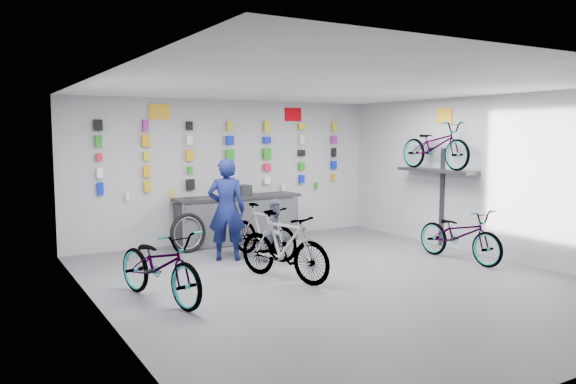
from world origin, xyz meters
TOP-DOWN VIEW (x-y plane):
  - floor at (0.00, 0.00)m, footprint 8.00×8.00m
  - ceiling at (0.00, 0.00)m, footprint 8.00×8.00m
  - wall_back at (0.00, 4.00)m, footprint 7.00×0.00m
  - wall_left at (-3.50, 0.00)m, footprint 0.00×8.00m
  - wall_right at (3.50, 0.00)m, footprint 0.00×8.00m
  - counter at (0.00, 3.54)m, footprint 2.70×0.66m
  - merch_wall at (-0.05, 3.93)m, footprint 5.55×0.08m
  - wall_bracket at (3.33, 1.20)m, footprint 0.39×1.90m
  - sign_left at (-1.50, 3.98)m, footprint 0.42×0.02m
  - sign_right at (1.60, 3.98)m, footprint 0.42×0.02m
  - sign_side at (3.48, 1.20)m, footprint 0.02×0.40m
  - bike_left at (-2.69, 0.37)m, footprint 1.15×2.03m
  - bike_center at (-0.67, 0.48)m, footprint 1.08×1.86m
  - bike_right at (2.74, 0.03)m, footprint 0.73×1.87m
  - bike_service at (-0.19, 2.05)m, footprint 0.92×1.73m
  - bike_wall at (3.25, 1.20)m, footprint 0.63×1.80m
  - clerk at (-0.87, 2.19)m, footprint 0.81×0.72m
  - customer at (-0.12, 1.69)m, footprint 0.56×0.44m
  - spare_wheel at (-1.25, 3.17)m, footprint 0.78×0.26m
  - register at (0.11, 3.55)m, footprint 0.34×0.35m

SIDE VIEW (x-z plane):
  - floor at x=0.00m, z-range 0.00..0.00m
  - spare_wheel at x=-1.25m, z-range 0.00..0.77m
  - bike_right at x=2.74m, z-range 0.00..0.96m
  - counter at x=0.00m, z-range -0.01..0.99m
  - bike_service at x=-0.19m, z-range 0.00..1.00m
  - bike_left at x=-2.69m, z-range 0.00..1.01m
  - bike_center at x=-0.67m, z-range 0.00..1.08m
  - customer at x=-0.12m, z-range 0.00..1.13m
  - clerk at x=-0.87m, z-range 0.00..1.86m
  - register at x=0.11m, z-range 1.00..1.22m
  - wall_bracket at x=3.33m, z-range 0.46..2.46m
  - wall_back at x=0.00m, z-range -2.00..5.00m
  - wall_left at x=-3.50m, z-range -2.50..5.50m
  - wall_right at x=3.50m, z-range -2.50..5.50m
  - merch_wall at x=-0.05m, z-range 1.02..2.58m
  - bike_wall at x=3.25m, z-range 1.58..2.53m
  - sign_side at x=3.48m, z-range 2.50..2.80m
  - sign_left at x=-1.50m, z-range 2.57..2.87m
  - sign_right at x=1.60m, z-range 2.57..2.87m
  - ceiling at x=0.00m, z-range 3.00..3.00m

